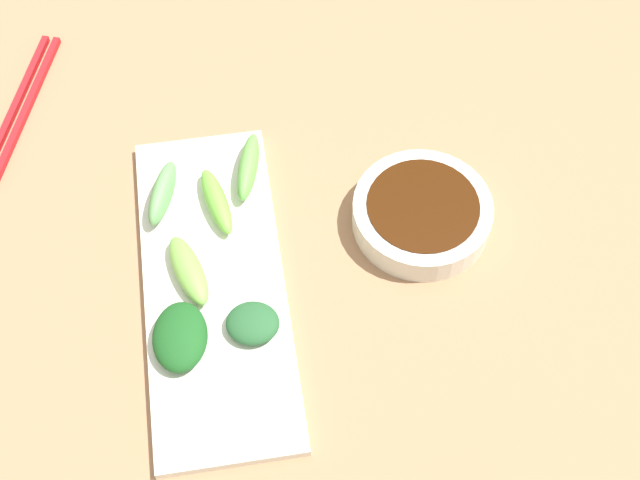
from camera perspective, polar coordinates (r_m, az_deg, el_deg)
name	(u,v)px	position (r m, az deg, el deg)	size (l,w,h in m)	color
tabletop	(274,261)	(0.94, -2.99, -1.39)	(2.10, 2.10, 0.02)	#9B714F
sauce_bowl	(422,213)	(0.94, 6.66, 1.75)	(0.15, 0.15, 0.03)	silver
serving_plate	(215,286)	(0.91, -6.89, -2.98)	(0.14, 0.38, 0.01)	silver
broccoli_stalk_0	(189,270)	(0.90, -8.57, -1.98)	(0.03, 0.09, 0.02)	#73AF47
broccoli_leafy_1	(253,323)	(0.87, -4.41, -5.43)	(0.05, 0.05, 0.02)	#25582E
broccoli_stalk_2	(248,167)	(0.96, -4.70, 4.79)	(0.02, 0.09, 0.03)	#62A849
broccoli_leafy_3	(180,337)	(0.87, -9.11, -6.25)	(0.05, 0.08, 0.03)	#19521E
broccoli_stalk_4	(163,193)	(0.95, -10.23, 3.04)	(0.02, 0.08, 0.03)	#629F5A
broccoli_stalk_5	(217,201)	(0.94, -6.76, 2.52)	(0.02, 0.09, 0.02)	#6DB93F
chopsticks	(20,109)	(1.10, -18.96, 8.08)	(0.09, 0.23, 0.01)	red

